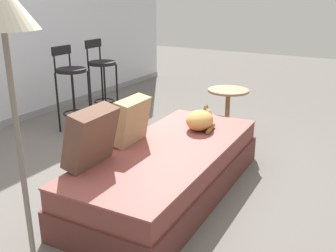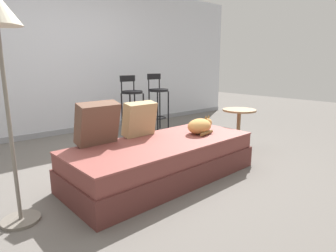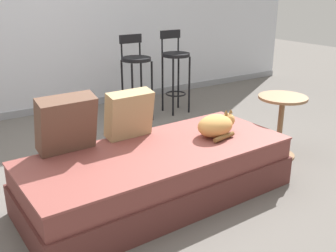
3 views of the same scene
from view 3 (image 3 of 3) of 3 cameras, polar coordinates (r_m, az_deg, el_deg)
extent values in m
plane|color=#66605B|center=(3.37, -4.95, -7.41)|extent=(16.00, 16.00, 0.00)
cube|color=silver|center=(5.11, -17.87, 16.20)|extent=(8.00, 0.10, 2.60)
cube|color=gray|center=(5.27, -16.29, 2.50)|extent=(8.00, 0.02, 0.09)
cube|color=brown|center=(3.01, -1.38, -8.38)|extent=(2.06, 0.93, 0.23)
cube|color=brown|center=(2.92, -1.42, -4.89)|extent=(2.01, 0.89, 0.17)
cube|color=brown|center=(2.89, -1.43, -3.50)|extent=(2.03, 0.91, 0.02)
cube|color=brown|center=(2.85, -14.54, 0.33)|extent=(0.41, 0.26, 0.43)
cube|color=tan|center=(3.06, -5.66, 1.72)|extent=(0.37, 0.21, 0.38)
ellipsoid|color=tan|center=(3.13, 6.87, 0.05)|extent=(0.36, 0.30, 0.17)
sphere|color=tan|center=(3.21, 8.71, 0.87)|extent=(0.11, 0.11, 0.11)
cone|color=brown|center=(3.17, 8.44, 2.03)|extent=(0.03, 0.03, 0.04)
cone|color=brown|center=(3.21, 9.11, 2.18)|extent=(0.03, 0.03, 0.04)
cylinder|color=brown|center=(3.07, 8.13, -1.58)|extent=(0.22, 0.08, 0.04)
cylinder|color=black|center=(4.53, -5.15, 4.58)|extent=(0.02, 0.02, 0.71)
cylinder|color=black|center=(4.65, -2.33, 5.05)|extent=(0.02, 0.02, 0.71)
cylinder|color=black|center=(4.76, -6.61, 5.25)|extent=(0.02, 0.02, 0.71)
cylinder|color=black|center=(4.87, -3.88, 5.68)|extent=(0.02, 0.02, 0.71)
torus|color=black|center=(4.74, -4.45, 3.55)|extent=(0.28, 0.28, 0.02)
cylinder|color=black|center=(4.62, -4.62, 9.67)|extent=(0.34, 0.34, 0.04)
cylinder|color=black|center=(4.67, -6.75, 10.92)|extent=(0.02, 0.02, 0.24)
cylinder|color=black|center=(4.78, -4.12, 11.20)|extent=(0.02, 0.02, 0.24)
cube|color=black|center=(4.70, -5.47, 12.48)|extent=(0.28, 0.03, 0.10)
cylinder|color=black|center=(4.82, 0.74, 5.56)|extent=(0.02, 0.02, 0.71)
cylinder|color=black|center=(4.95, 3.10, 5.93)|extent=(0.02, 0.02, 0.71)
cylinder|color=black|center=(5.02, -0.80, 6.13)|extent=(0.02, 0.02, 0.71)
cylinder|color=black|center=(5.14, 1.51, 6.48)|extent=(0.02, 0.02, 0.71)
torus|color=black|center=(5.01, 1.13, 4.70)|extent=(0.26, 0.26, 0.02)
cylinder|color=black|center=(4.91, 1.17, 10.31)|extent=(0.34, 0.34, 0.04)
cylinder|color=black|center=(4.93, -0.86, 11.62)|extent=(0.02, 0.02, 0.25)
cylinder|color=black|center=(5.06, 1.49, 11.82)|extent=(0.02, 0.02, 0.25)
cube|color=black|center=(4.98, 0.33, 13.17)|extent=(0.28, 0.03, 0.10)
cylinder|color=olive|center=(3.80, 15.92, -0.28)|extent=(0.05, 0.05, 0.56)
cylinder|color=olive|center=(3.90, 15.55, -4.04)|extent=(0.32, 0.32, 0.02)
cylinder|color=olive|center=(3.72, 16.34, 3.99)|extent=(0.44, 0.44, 0.02)
camera|label=1|loc=(1.40, -88.08, 2.68)|focal=42.00mm
camera|label=2|loc=(0.54, -87.28, -44.71)|focal=30.00mm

